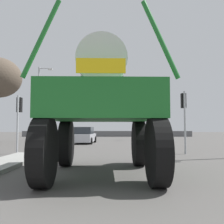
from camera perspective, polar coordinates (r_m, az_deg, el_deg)
The scene contains 8 objects.
ground_plane at distance 19.53m, azimuth -2.63°, elevation -7.90°, with size 120.00×120.00×0.00m, color #4C4947.
oversize_sprayer at distance 7.95m, azimuth -2.58°, elevation 1.21°, with size 3.96×5.34×4.69m.
sedan_ahead at distance 23.30m, azimuth -6.70°, elevation -5.42°, with size 2.08×4.20×1.52m.
traffic_signal_near_left at distance 15.04m, azimuth -20.88°, elevation 0.15°, with size 0.24×0.54×3.29m.
traffic_signal_near_right at distance 14.67m, azimuth 15.91°, elevation 0.84°, with size 0.24×0.54×3.52m.
traffic_signal_far_left at distance 28.61m, azimuth 6.19°, elevation -0.87°, with size 0.24×0.55×3.85m.
streetlight_far_left at distance 28.45m, azimuth -16.62°, elevation 2.69°, with size 1.57×0.24×8.18m.
roadside_barrier at distance 39.84m, azimuth -1.43°, elevation -5.04°, with size 27.23×0.24×0.90m, color #59595B.
Camera 1 is at (0.79, -1.46, 1.48)m, focal length 39.77 mm.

